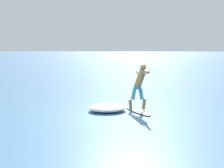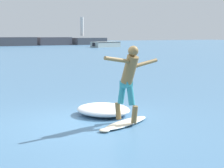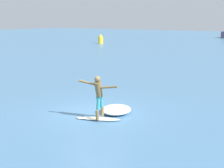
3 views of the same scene
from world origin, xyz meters
name	(u,v)px [view 3 (image 3 of 3)]	position (x,y,z in m)	size (l,w,h in m)	color
ground_plane	(94,113)	(0.00, 0.00, 0.00)	(200.00, 200.00, 0.00)	teal
surfboard	(99,119)	(0.78, -0.63, 0.04)	(1.84, 1.16, 0.22)	beige
surfer	(99,93)	(0.83, -0.71, 1.17)	(1.69, 0.81, 1.84)	brown
channel_marker_buoy	(101,39)	(-23.72, 32.40, 0.73)	(0.81, 0.81, 1.66)	yellow
wave_foam_at_tail	(116,110)	(0.82, 0.59, 0.15)	(1.74, 1.87, 0.30)	white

